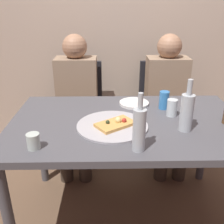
{
  "coord_description": "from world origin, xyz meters",
  "views": [
    {
      "loc": [
        -0.13,
        -1.43,
        1.42
      ],
      "look_at": [
        -0.1,
        0.02,
        0.79
      ],
      "focal_mm": 41.08,
      "sensor_mm": 36.0,
      "label": 1
    }
  ],
  "objects": [
    {
      "name": "dining_table",
      "position": [
        0.0,
        0.0,
        0.66
      ],
      "size": [
        1.46,
        0.88,
        0.74
      ],
      "color": "#4C4C51",
      "rests_on": "ground_plane"
    },
    {
      "name": "guest_in_sweater",
      "position": [
        -0.4,
        0.69,
        0.64
      ],
      "size": [
        0.36,
        0.56,
        1.17
      ],
      "rotation": [
        0.0,
        0.0,
        3.14
      ],
      "color": "#937A60",
      "rests_on": "ground_plane"
    },
    {
      "name": "beer_bottle",
      "position": [
        0.31,
        -0.13,
        0.85
      ],
      "size": [
        0.07,
        0.07,
        0.3
      ],
      "color": "#B2BCC1",
      "rests_on": "dining_table"
    },
    {
      "name": "chair_left",
      "position": [
        -0.4,
        0.84,
        0.51
      ],
      "size": [
        0.44,
        0.44,
        0.9
      ],
      "rotation": [
        0.0,
        0.0,
        3.14
      ],
      "color": "black",
      "rests_on": "ground_plane"
    },
    {
      "name": "pizza_slice_last",
      "position": [
        -0.08,
        -0.09,
        0.76
      ],
      "size": [
        0.25,
        0.23,
        0.05
      ],
      "color": "tan",
      "rests_on": "pizza_tray"
    },
    {
      "name": "back_wall",
      "position": [
        0.0,
        1.18,
        1.3
      ],
      "size": [
        6.0,
        0.1,
        2.6
      ],
      "primitive_type": "cube",
      "color": "#BCA893",
      "rests_on": "ground_plane"
    },
    {
      "name": "soda_can",
      "position": [
        0.26,
        0.19,
        0.8
      ],
      "size": [
        0.07,
        0.07,
        0.12
      ],
      "primitive_type": "cylinder",
      "color": "#337AC1",
      "rests_on": "dining_table"
    },
    {
      "name": "tumbler_far",
      "position": [
        0.39,
        0.13,
        0.79
      ],
      "size": [
        0.07,
        0.07,
        0.1
      ],
      "primitive_type": "cylinder",
      "color": "silver",
      "rests_on": "dining_table"
    },
    {
      "name": "ground_plane",
      "position": [
        0.0,
        0.0,
        0.0
      ],
      "size": [
        8.0,
        8.0,
        0.0
      ],
      "primitive_type": "plane",
      "color": "brown"
    },
    {
      "name": "wine_glass",
      "position": [
        -0.5,
        -0.32,
        0.78
      ],
      "size": [
        0.07,
        0.07,
        0.08
      ],
      "primitive_type": "cylinder",
      "color": "#B7C6BC",
      "rests_on": "dining_table"
    },
    {
      "name": "pizza_tray",
      "position": [
        -0.1,
        -0.08,
        0.75
      ],
      "size": [
        0.42,
        0.42,
        0.01
      ],
      "primitive_type": "cylinder",
      "color": "#ADADB2",
      "rests_on": "dining_table"
    },
    {
      "name": "tumbler_near",
      "position": [
        0.28,
        0.07,
        0.79
      ],
      "size": [
        0.07,
        0.07,
        0.11
      ],
      "primitive_type": "cylinder",
      "color": "silver",
      "rests_on": "dining_table"
    },
    {
      "name": "guest_in_beanie",
      "position": [
        0.4,
        0.69,
        0.64
      ],
      "size": [
        0.36,
        0.56,
        1.17
      ],
      "rotation": [
        0.0,
        0.0,
        3.14
      ],
      "color": "#937A60",
      "rests_on": "ground_plane"
    },
    {
      "name": "plate_stack",
      "position": [
        0.06,
        0.27,
        0.75
      ],
      "size": [
        0.21,
        0.21,
        0.02
      ],
      "primitive_type": "cylinder",
      "color": "white",
      "rests_on": "dining_table"
    },
    {
      "name": "chair_right",
      "position": [
        0.4,
        0.84,
        0.51
      ],
      "size": [
        0.44,
        0.44,
        0.9
      ],
      "rotation": [
        0.0,
        0.0,
        3.14
      ],
      "color": "black",
      "rests_on": "ground_plane"
    },
    {
      "name": "wine_bottle",
      "position": [
        0.02,
        -0.34,
        0.86
      ],
      "size": [
        0.06,
        0.06,
        0.3
      ],
      "color": "#B2BCC1",
      "rests_on": "dining_table"
    }
  ]
}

